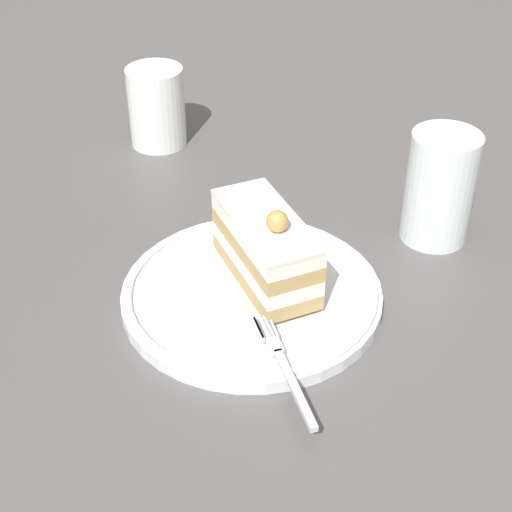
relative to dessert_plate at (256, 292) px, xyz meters
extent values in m
plane|color=#535052|center=(0.01, 0.00, -0.01)|extent=(2.40, 2.40, 0.00)
cylinder|color=silver|center=(0.00, 0.00, 0.00)|extent=(0.22, 0.22, 0.01)
torus|color=silver|center=(0.00, 0.00, 0.01)|extent=(0.21, 0.21, 0.01)
cube|color=tan|center=(-0.01, 0.01, 0.02)|extent=(0.13, 0.08, 0.01)
cube|color=white|center=(-0.01, 0.01, 0.03)|extent=(0.13, 0.08, 0.01)
cube|color=tan|center=(-0.01, 0.01, 0.04)|extent=(0.13, 0.08, 0.01)
cube|color=white|center=(-0.01, 0.01, 0.06)|extent=(0.13, 0.08, 0.01)
cube|color=white|center=(-0.01, 0.01, 0.07)|extent=(0.13, 0.08, 0.00)
sphere|color=tan|center=(0.01, 0.02, 0.08)|extent=(0.02, 0.02, 0.02)
cube|color=silver|center=(0.12, 0.02, 0.01)|extent=(0.08, 0.02, 0.00)
cube|color=silver|center=(0.08, 0.01, 0.01)|extent=(0.02, 0.01, 0.00)
cube|color=silver|center=(0.06, 0.01, 0.01)|extent=(0.03, 0.01, 0.00)
cube|color=silver|center=(0.06, 0.00, 0.01)|extent=(0.03, 0.01, 0.00)
cube|color=silver|center=(0.06, 0.00, 0.01)|extent=(0.03, 0.01, 0.00)
cube|color=silver|center=(0.06, 0.00, 0.01)|extent=(0.03, 0.01, 0.00)
cylinder|color=white|center=(-0.29, -0.08, 0.04)|extent=(0.06, 0.06, 0.09)
cylinder|color=silver|center=(-0.29, -0.08, 0.03)|extent=(0.06, 0.06, 0.07)
cylinder|color=silver|center=(-0.08, 0.18, 0.04)|extent=(0.06, 0.06, 0.11)
cylinder|color=black|center=(-0.08, 0.18, 0.03)|extent=(0.06, 0.06, 0.07)
camera|label=1|loc=(0.50, -0.05, 0.41)|focal=54.29mm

